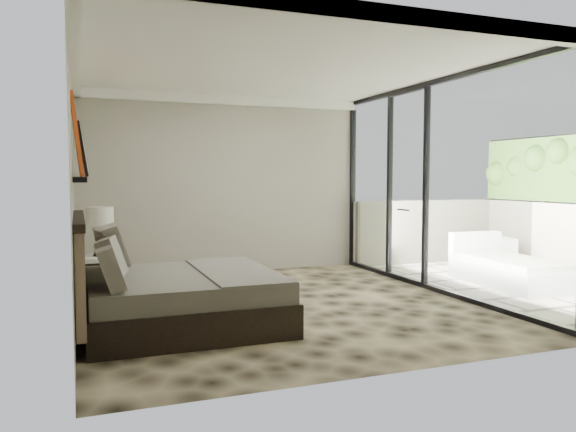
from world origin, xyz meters
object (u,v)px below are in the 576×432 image
object	(u,v)px
bed	(172,295)
table_lamp	(100,225)
nightstand	(100,274)
ottoman	(497,252)
lounger	(507,270)

from	to	relation	value
bed	table_lamp	distance (m)	1.99
nightstand	ottoman	distance (m)	6.41
bed	lounger	distance (m)	4.84
bed	nightstand	world-z (taller)	bed
bed	lounger	world-z (taller)	bed
table_lamp	ottoman	distance (m)	6.43
table_lamp	nightstand	bearing A→B (deg)	113.68
bed	nightstand	xyz separation A→B (m)	(-0.63, 1.82, -0.05)
table_lamp	lounger	world-z (taller)	table_lamp
table_lamp	ottoman	size ratio (longest dim) A/B	1.26
table_lamp	ottoman	xyz separation A→B (m)	(6.39, 0.11, -0.67)
ottoman	table_lamp	bearing A→B (deg)	-179.05
nightstand	ottoman	xyz separation A→B (m)	(6.41, 0.08, -0.03)
bed	table_lamp	size ratio (longest dim) A/B	3.18
nightstand	table_lamp	size ratio (longest dim) A/B	0.89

